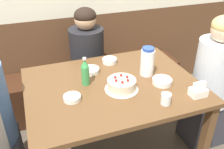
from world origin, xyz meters
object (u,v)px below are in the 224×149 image
(bench_seat, at_px, (87,88))
(glass_water_tall, at_px, (166,99))
(birthday_cake, at_px, (122,85))
(bowl_soup_white, at_px, (72,98))
(bowl_rice_small, at_px, (162,81))
(person_dark_striped, at_px, (211,87))
(soju_bottle, at_px, (85,72))
(bowl_side_dish, at_px, (91,70))
(napkin_holder, at_px, (198,91))
(person_pale_blue_shirt, at_px, (88,66))
(water_pitcher, at_px, (147,62))
(bowl_sauce_shallow, at_px, (110,61))

(bench_seat, distance_m, glass_water_tall, 1.33)
(bench_seat, height_order, birthday_cake, birthday_cake)
(bowl_soup_white, distance_m, bowl_rice_small, 0.66)
(person_dark_striped, bearing_deg, bowl_rice_small, 7.10)
(glass_water_tall, height_order, person_dark_striped, person_dark_striped)
(birthday_cake, relative_size, soju_bottle, 1.11)
(bench_seat, bearing_deg, bowl_side_dish, -99.52)
(bench_seat, relative_size, napkin_holder, 19.00)
(person_pale_blue_shirt, bearing_deg, bowl_rice_small, 21.78)
(person_pale_blue_shirt, bearing_deg, water_pitcher, 23.14)
(bowl_sauce_shallow, relative_size, person_dark_striped, 0.10)
(person_pale_blue_shirt, xyz_separation_m, person_dark_striped, (0.87, -0.78, 0.03))
(bowl_rice_small, bearing_deg, soju_bottle, 160.73)
(bowl_rice_small, bearing_deg, bowl_sauce_shallow, 119.34)
(bowl_side_dish, bearing_deg, bowl_sauce_shallow, 28.63)
(soju_bottle, height_order, bowl_side_dish, soju_bottle)
(birthday_cake, distance_m, bowl_rice_small, 0.31)
(water_pitcher, height_order, soju_bottle, water_pitcher)
(bowl_side_dish, bearing_deg, water_pitcher, -23.71)
(person_pale_blue_shirt, bearing_deg, bench_seat, -177.55)
(water_pitcher, height_order, napkin_holder, water_pitcher)
(napkin_holder, relative_size, person_pale_blue_shirt, 0.10)
(bowl_sauce_shallow, bearing_deg, bowl_soup_white, -134.30)
(glass_water_tall, bearing_deg, soju_bottle, 136.08)
(soju_bottle, height_order, napkin_holder, soju_bottle)
(birthday_cake, xyz_separation_m, bowl_side_dish, (-0.14, 0.31, -0.02))
(birthday_cake, distance_m, person_dark_striped, 0.88)
(water_pitcher, relative_size, glass_water_tall, 3.03)
(bowl_soup_white, bearing_deg, water_pitcher, 12.72)
(glass_water_tall, distance_m, person_pale_blue_shirt, 1.12)
(bowl_sauce_shallow, bearing_deg, bowl_rice_small, -60.66)
(soju_bottle, xyz_separation_m, person_pale_blue_shirt, (0.19, 0.66, -0.32))
(bench_seat, height_order, glass_water_tall, glass_water_tall)
(napkin_holder, relative_size, glass_water_tall, 1.48)
(bench_seat, xyz_separation_m, glass_water_tall, (0.24, -1.17, 0.59))
(water_pitcher, distance_m, bowl_side_dish, 0.45)
(water_pitcher, relative_size, napkin_holder, 2.04)
(bench_seat, relative_size, birthday_cake, 8.85)
(bench_seat, bearing_deg, birthday_cake, -87.81)
(bowl_side_dish, xyz_separation_m, person_pale_blue_shirt, (0.11, 0.51, -0.24))
(bench_seat, relative_size, bowl_sauce_shallow, 17.26)
(water_pitcher, bearing_deg, napkin_holder, -62.80)
(birthday_cake, height_order, bowl_sauce_shallow, birthday_cake)
(water_pitcher, bearing_deg, bowl_side_dish, 156.29)
(soju_bottle, height_order, person_pale_blue_shirt, person_pale_blue_shirt)
(bench_seat, bearing_deg, bowl_sauce_shallow, -79.50)
(bowl_rice_small, xyz_separation_m, bowl_side_dish, (-0.44, 0.34, -0.00))
(soju_bottle, distance_m, person_dark_striped, 1.11)
(soju_bottle, distance_m, napkin_holder, 0.79)
(bowl_rice_small, bearing_deg, birthday_cake, 174.94)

